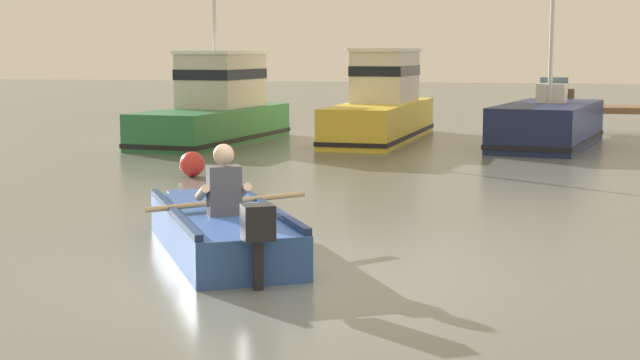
{
  "coord_description": "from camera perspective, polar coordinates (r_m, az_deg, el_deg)",
  "views": [
    {
      "loc": [
        2.35,
        -8.58,
        2.13
      ],
      "look_at": [
        -0.57,
        2.81,
        0.55
      ],
      "focal_mm": 53.33,
      "sensor_mm": 36.0,
      "label": 1
    }
  ],
  "objects": [
    {
      "name": "ground_plane",
      "position": [
        9.14,
        -0.92,
        -5.82
      ],
      "size": [
        120.0,
        120.0,
        0.0
      ],
      "primitive_type": "plane",
      "color": "slate"
    },
    {
      "name": "rowboat_with_person",
      "position": [
        10.25,
        -5.99,
        -2.94
      ],
      "size": [
        2.56,
        3.41,
        1.19
      ],
      "color": "#2D519E",
      "rests_on": "ground"
    },
    {
      "name": "moored_boat_green",
      "position": [
        22.79,
        -6.24,
        4.26
      ],
      "size": [
        2.27,
        5.62,
        4.07
      ],
      "color": "#287042",
      "rests_on": "ground"
    },
    {
      "name": "moored_boat_yellow",
      "position": [
        23.39,
        3.76,
        4.43
      ],
      "size": [
        1.8,
        6.13,
        2.23
      ],
      "color": "gold",
      "rests_on": "ground"
    },
    {
      "name": "moored_boat_navy",
      "position": [
        22.27,
        13.52,
        3.19
      ],
      "size": [
        2.62,
        5.15,
        3.56
      ],
      "color": "#19234C",
      "rests_on": "ground"
    },
    {
      "name": "mooring_buoy",
      "position": [
        16.54,
        -7.68,
        0.95
      ],
      "size": [
        0.44,
        0.44,
        0.44
      ],
      "primitive_type": "sphere",
      "color": "red",
      "rests_on": "ground"
    }
  ]
}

